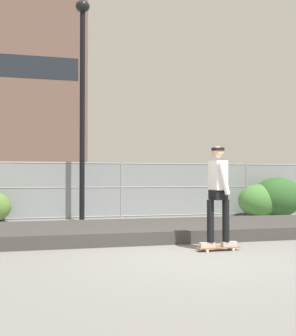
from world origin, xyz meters
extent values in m
plane|color=slate|center=(0.00, 0.00, 0.00)|extent=(120.00, 120.00, 0.00)
cube|color=#3D3A38|center=(0.00, 2.83, 0.13)|extent=(15.54, 2.81, 0.27)
cube|color=#9E5B33|center=(0.55, 0.58, 0.06)|extent=(0.81, 0.23, 0.02)
cylinder|color=silver|center=(0.81, 0.68, 0.03)|extent=(0.05, 0.03, 0.05)
cylinder|color=silver|center=(0.81, 0.50, 0.03)|extent=(0.05, 0.03, 0.05)
cylinder|color=silver|center=(0.29, 0.66, 0.03)|extent=(0.05, 0.03, 0.05)
cylinder|color=silver|center=(0.29, 0.48, 0.03)|extent=(0.05, 0.03, 0.05)
cube|color=#99999E|center=(0.81, 0.59, 0.05)|extent=(0.05, 0.14, 0.01)
cube|color=#99999E|center=(0.29, 0.57, 0.05)|extent=(0.05, 0.14, 0.01)
cube|color=#B2ADA8|center=(0.77, 0.59, 0.12)|extent=(0.28, 0.11, 0.09)
cube|color=#B2ADA8|center=(0.33, 0.57, 0.12)|extent=(0.28, 0.11, 0.09)
cylinder|color=black|center=(0.70, 0.58, 0.55)|extent=(0.13, 0.13, 0.77)
cylinder|color=black|center=(0.40, 0.57, 0.55)|extent=(0.13, 0.13, 0.77)
cube|color=black|center=(0.55, 0.58, 1.02)|extent=(0.25, 0.35, 0.18)
cube|color=white|center=(0.55, 0.58, 1.38)|extent=(0.23, 0.39, 0.54)
cylinder|color=white|center=(0.54, 0.82, 1.32)|extent=(0.23, 0.10, 0.58)
cylinder|color=white|center=(0.56, 0.33, 1.32)|extent=(0.23, 0.10, 0.58)
sphere|color=tan|center=(0.55, 0.58, 1.81)|extent=(0.21, 0.21, 0.21)
cylinder|color=black|center=(0.55, 0.58, 1.87)|extent=(0.24, 0.24, 0.05)
cylinder|color=gray|center=(0.00, 7.26, 0.93)|extent=(0.06, 0.06, 1.85)
cylinder|color=gray|center=(4.56, 7.26, 0.93)|extent=(0.06, 0.06, 1.85)
cylinder|color=gray|center=(0.00, 7.26, 1.81)|extent=(18.23, 0.04, 0.04)
cylinder|color=gray|center=(0.00, 7.26, 1.02)|extent=(18.23, 0.04, 0.04)
cylinder|color=gray|center=(0.00, 7.26, 0.06)|extent=(18.23, 0.04, 0.04)
cube|color=gray|center=(0.00, 7.26, 0.93)|extent=(18.23, 0.01, 1.85)
cylinder|color=black|center=(-1.37, 6.54, 3.24)|extent=(0.16, 0.16, 6.49)
ellipsoid|color=black|center=(-1.37, 6.54, 6.67)|extent=(0.44, 0.44, 0.36)
cube|color=#474C54|center=(-3.40, 9.93, 0.67)|extent=(4.53, 2.16, 0.70)
cube|color=#23282D|center=(-3.60, 9.91, 1.34)|extent=(2.33, 1.78, 0.64)
cylinder|color=black|center=(-2.11, 10.89, 0.32)|extent=(0.66, 0.29, 0.64)
cylinder|color=black|center=(-1.97, 9.19, 0.32)|extent=(0.66, 0.29, 0.64)
cube|color=black|center=(2.15, 10.38, 0.67)|extent=(4.44, 1.90, 0.70)
cube|color=#23282D|center=(1.95, 10.38, 1.34)|extent=(2.24, 1.65, 0.64)
cylinder|color=black|center=(3.54, 11.20, 0.32)|extent=(0.65, 0.25, 0.64)
cylinder|color=black|center=(3.50, 9.49, 0.32)|extent=(0.65, 0.25, 0.64)
cylinder|color=black|center=(0.81, 11.27, 0.32)|extent=(0.65, 0.25, 0.64)
cylinder|color=black|center=(0.77, 9.56, 0.32)|extent=(0.65, 0.25, 0.64)
ellipsoid|color=#477F38|center=(4.55, 6.34, 0.56)|extent=(1.44, 1.18, 1.11)
ellipsoid|color=#2D5B28|center=(5.23, 6.30, 0.67)|extent=(1.74, 1.43, 1.35)
camera|label=1|loc=(-2.63, -6.71, 1.34)|focal=45.65mm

